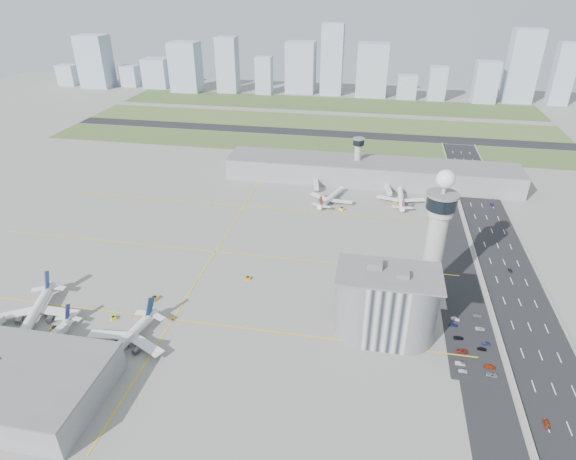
% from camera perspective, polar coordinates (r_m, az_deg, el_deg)
% --- Properties ---
extents(ground, '(1000.00, 1000.00, 0.00)m').
position_cam_1_polar(ground, '(235.50, -1.59, -7.19)').
color(ground, gray).
extents(grass_strip_0, '(480.00, 50.00, 0.08)m').
position_cam_1_polar(grass_strip_0, '(438.67, 2.06, 10.10)').
color(grass_strip_0, '#4E642F').
rests_on(grass_strip_0, ground).
extents(grass_strip_1, '(480.00, 60.00, 0.08)m').
position_cam_1_polar(grass_strip_1, '(509.81, 3.39, 12.66)').
color(grass_strip_1, '#546A32').
rests_on(grass_strip_1, ground).
extents(grass_strip_2, '(480.00, 70.00, 0.08)m').
position_cam_1_polar(grass_strip_2, '(586.75, 4.47, 14.71)').
color(grass_strip_2, '#455C2B').
rests_on(grass_strip_2, ground).
extents(runway, '(480.00, 22.00, 0.10)m').
position_cam_1_polar(runway, '(473.61, 2.76, 11.46)').
color(runway, black).
rests_on(runway, ground).
extents(highway, '(28.00, 500.00, 0.10)m').
position_cam_1_polar(highway, '(242.97, 26.38, -9.36)').
color(highway, black).
rests_on(highway, ground).
extents(barrier_left, '(0.60, 500.00, 1.20)m').
position_cam_1_polar(barrier_left, '(238.82, 23.17, -9.11)').
color(barrier_left, '#9E9E99').
rests_on(barrier_left, ground).
extents(barrier_right, '(0.60, 500.00, 1.20)m').
position_cam_1_polar(barrier_right, '(247.24, 29.54, -9.37)').
color(barrier_right, '#9E9E99').
rests_on(barrier_right, ground).
extents(landside_road, '(18.00, 260.00, 0.08)m').
position_cam_1_polar(landside_road, '(228.82, 20.86, -10.57)').
color(landside_road, black).
rests_on(landside_road, ground).
extents(parking_lot, '(20.00, 44.00, 0.10)m').
position_cam_1_polar(parking_lot, '(219.22, 20.78, -12.48)').
color(parking_lot, black).
rests_on(parking_lot, ground).
extents(taxiway_line_h_0, '(260.00, 0.60, 0.01)m').
position_cam_1_polar(taxiway_line_h_0, '(223.76, -13.49, -10.28)').
color(taxiway_line_h_0, yellow).
rests_on(taxiway_line_h_0, ground).
extents(taxiway_line_h_1, '(260.00, 0.60, 0.01)m').
position_cam_1_polar(taxiway_line_h_1, '(269.35, -8.60, -2.56)').
color(taxiway_line_h_1, yellow).
rests_on(taxiway_line_h_1, ground).
extents(taxiway_line_h_2, '(260.00, 0.60, 0.01)m').
position_cam_1_polar(taxiway_line_h_2, '(319.72, -5.23, 2.84)').
color(taxiway_line_h_2, yellow).
rests_on(taxiway_line_h_2, ground).
extents(taxiway_line_v, '(0.60, 260.00, 0.01)m').
position_cam_1_polar(taxiway_line_v, '(269.35, -8.60, -2.56)').
color(taxiway_line_v, yellow).
rests_on(taxiway_line_v, ground).
extents(control_tower, '(14.00, 14.00, 64.50)m').
position_cam_1_polar(control_tower, '(222.11, 17.22, -0.31)').
color(control_tower, '#ADAAA5').
rests_on(control_tower, ground).
extents(secondary_tower, '(8.60, 8.60, 31.90)m').
position_cam_1_polar(secondary_tower, '(357.43, 8.26, 8.72)').
color(secondary_tower, '#ADAAA5').
rests_on(secondary_tower, ground).
extents(admin_building, '(42.00, 24.00, 33.50)m').
position_cam_1_polar(admin_building, '(205.20, 11.53, -8.63)').
color(admin_building, '#B2B2B7').
rests_on(admin_building, ground).
extents(terminal_pier, '(210.00, 32.00, 15.80)m').
position_cam_1_polar(terminal_pier, '(359.11, 9.73, 6.84)').
color(terminal_pier, gray).
rests_on(terminal_pier, ground).
extents(airplane_near_a, '(49.48, 54.09, 12.65)m').
position_cam_1_polar(airplane_near_a, '(240.80, -28.01, -8.30)').
color(airplane_near_a, white).
rests_on(airplane_near_a, ground).
extents(airplane_near_b, '(32.99, 37.48, 9.60)m').
position_cam_1_polar(airplane_near_b, '(223.41, -26.27, -11.35)').
color(airplane_near_b, white).
rests_on(airplane_near_b, ground).
extents(airplane_near_c, '(42.98, 48.15, 11.90)m').
position_cam_1_polar(airplane_near_c, '(210.76, -18.91, -11.87)').
color(airplane_near_c, white).
rests_on(airplane_near_c, ground).
extents(airplane_far_a, '(41.52, 45.00, 10.34)m').
position_cam_1_polar(airplane_far_a, '(324.48, 5.16, 4.25)').
color(airplane_far_a, white).
rests_on(airplane_far_a, ground).
extents(airplane_far_b, '(33.28, 38.89, 10.70)m').
position_cam_1_polar(airplane_far_b, '(331.32, 13.29, 4.13)').
color(airplane_far_b, white).
rests_on(airplane_far_b, ground).
extents(jet_bridge_near_1, '(5.39, 14.31, 5.70)m').
position_cam_1_polar(jet_bridge_near_1, '(222.27, -27.24, -12.49)').
color(jet_bridge_near_1, silver).
rests_on(jet_bridge_near_1, ground).
extents(jet_bridge_near_2, '(5.39, 14.31, 5.70)m').
position_cam_1_polar(jet_bridge_near_2, '(206.90, -20.38, -14.18)').
color(jet_bridge_near_2, silver).
rests_on(jet_bridge_near_2, ground).
extents(jet_bridge_far_0, '(5.39, 14.31, 5.70)m').
position_cam_1_polar(jet_bridge_far_0, '(348.42, 3.30, 5.64)').
color(jet_bridge_far_0, silver).
rests_on(jet_bridge_far_0, ground).
extents(jet_bridge_far_1, '(5.39, 14.31, 5.70)m').
position_cam_1_polar(jet_bridge_far_1, '(346.28, 11.55, 4.94)').
color(jet_bridge_far_1, silver).
rests_on(jet_bridge_far_1, ground).
extents(tug_0, '(3.65, 2.70, 1.99)m').
position_cam_1_polar(tug_0, '(234.29, -25.97, -10.46)').
color(tug_0, gold).
rests_on(tug_0, ground).
extents(tug_1, '(3.76, 4.25, 2.06)m').
position_cam_1_polar(tug_1, '(237.20, -15.55, -7.79)').
color(tug_1, gold).
rests_on(tug_1, ground).
extents(tug_2, '(3.35, 3.33, 1.63)m').
position_cam_1_polar(tug_2, '(230.98, -20.00, -9.75)').
color(tug_2, yellow).
rests_on(tug_2, ground).
extents(tug_3, '(3.05, 2.36, 1.60)m').
position_cam_1_polar(tug_3, '(243.89, -4.81, -5.68)').
color(tug_3, orange).
rests_on(tug_3, ground).
extents(tug_4, '(4.05, 3.67, 1.94)m').
position_cam_1_polar(tug_4, '(314.54, 6.39, 2.53)').
color(tug_4, yellow).
rests_on(tug_4, ground).
extents(tug_5, '(3.12, 3.87, 1.97)m').
position_cam_1_polar(tug_5, '(330.51, 12.53, 3.32)').
color(tug_5, gold).
rests_on(tug_5, ground).
extents(car_lot_0, '(3.63, 1.70, 1.20)m').
position_cam_1_polar(car_lot_0, '(205.06, 20.03, -15.41)').
color(car_lot_0, silver).
rests_on(car_lot_0, ground).
extents(car_lot_1, '(3.98, 1.48, 1.30)m').
position_cam_1_polar(car_lot_1, '(207.71, 19.75, -14.67)').
color(car_lot_1, '#ABABAB').
rests_on(car_lot_1, ground).
extents(car_lot_2, '(4.52, 2.18, 1.24)m').
position_cam_1_polar(car_lot_2, '(213.64, 19.96, -13.33)').
color(car_lot_2, maroon).
rests_on(car_lot_2, ground).
extents(car_lot_3, '(4.26, 2.08, 1.19)m').
position_cam_1_polar(car_lot_3, '(219.65, 19.55, -11.95)').
color(car_lot_3, black).
rests_on(car_lot_3, ground).
extents(car_lot_4, '(3.62, 1.66, 1.20)m').
position_cam_1_polar(car_lot_4, '(225.94, 19.03, -10.58)').
color(car_lot_4, navy).
rests_on(car_lot_4, ground).
extents(car_lot_5, '(3.89, 1.62, 1.25)m').
position_cam_1_polar(car_lot_5, '(229.54, 19.23, -9.92)').
color(car_lot_5, silver).
rests_on(car_lot_5, ground).
extents(car_lot_6, '(4.68, 2.51, 1.25)m').
position_cam_1_polar(car_lot_6, '(207.34, 23.06, -15.52)').
color(car_lot_6, gray).
rests_on(car_lot_6, ground).
extents(car_lot_7, '(4.15, 1.87, 1.18)m').
position_cam_1_polar(car_lot_7, '(210.51, 22.82, -14.71)').
color(car_lot_7, '#B02A06').
rests_on(car_lot_7, ground).
extents(car_lot_8, '(3.68, 1.69, 1.22)m').
position_cam_1_polar(car_lot_8, '(217.47, 21.99, -12.93)').
color(car_lot_8, black).
rests_on(car_lot_8, ground).
extents(car_lot_9, '(3.64, 1.62, 1.16)m').
position_cam_1_polar(car_lot_9, '(220.67, 22.39, -12.35)').
color(car_lot_9, '#14184E').
rests_on(car_lot_9, ground).
extents(car_lot_10, '(4.16, 2.04, 1.14)m').
position_cam_1_polar(car_lot_10, '(227.76, 21.81, -10.81)').
color(car_lot_10, silver).
rests_on(car_lot_10, ground).
extents(car_lot_11, '(4.71, 2.42, 1.31)m').
position_cam_1_polar(car_lot_11, '(234.88, 21.56, -9.42)').
color(car_lot_11, slate).
rests_on(car_lot_11, ground).
extents(car_hw_0, '(1.77, 3.88, 1.29)m').
position_cam_1_polar(car_hw_0, '(197.51, 28.32, -19.58)').
color(car_hw_0, '#A63210').
rests_on(car_hw_0, ground).
extents(car_hw_1, '(1.73, 3.53, 1.12)m').
position_cam_1_polar(car_hw_1, '(274.50, 24.83, -4.36)').
color(car_hw_1, black).
rests_on(car_hw_1, ground).
extents(car_hw_2, '(2.04, 4.04, 1.10)m').
position_cam_1_polar(car_hw_2, '(346.51, 23.03, 2.77)').
color(car_hw_2, navy).
rests_on(car_hw_2, ground).
extents(car_hw_4, '(1.95, 3.92, 1.28)m').
position_cam_1_polar(car_hw_4, '(398.51, 19.67, 6.63)').
color(car_hw_4, gray).
rests_on(car_hw_4, ground).
extents(skyline_bldg_0, '(24.05, 19.24, 26.50)m').
position_cam_1_polar(skyline_bldg_0, '(749.79, -24.61, 16.37)').
color(skyline_bldg_0, '#9EADC1').
rests_on(skyline_bldg_0, ground).
extents(skyline_bldg_1, '(37.63, 30.10, 65.60)m').
position_cam_1_polar(skyline_bldg_1, '(718.24, -21.89, 18.05)').
color(skyline_bldg_1, '#9EADC1').
rests_on(skyline_bldg_1, ground).
extents(skyline_bldg_2, '(22.81, 18.25, 26.79)m').
position_cam_1_polar(skyline_bldg_2, '(712.31, -18.22, 16.96)').
color(skyline_bldg_2, '#9EADC1').
rests_on(skyline_bldg_2, ground).
extents(skyline_bldg_3, '(32.30, 25.84, 36.93)m').
position_cam_1_polar(skyline_bldg_3, '(695.24, -15.29, 17.53)').
color(skyline_bldg_3, '#9EADC1').
rests_on(skyline_bldg_3, ground).
extents(skyline_bldg_4, '(35.81, 28.65, 60.36)m').
position_cam_1_polar(skyline_bldg_4, '(659.54, -12.04, 18.39)').
color(skyline_bldg_4, '#9EADC1').
rests_on(skyline_bldg_4, ground).
extents(skyline_bldg_5, '(25.49, 20.39, 66.89)m').
position_cam_1_polar(skyline_bldg_5, '(644.89, -7.18, 18.84)').
color(skyline_bldg_5, '#9EADC1').
rests_on(skyline_bldg_5, ground).
extents(skyline_bldg_6, '(20.04, 16.03, 45.20)m').
position_cam_1_polar(skyline_bldg_6, '(632.57, -2.85, 17.83)').
color(skyline_bldg_6, '#9EADC1').
rests_on(skyline_bldg_6, ground).
extents(skyline_bldg_7, '(35.76, 28.61, 61.22)m').
position_cam_1_polar(skyline_bldg_7, '(641.16, 1.51, 18.72)').
color(skyline_bldg_7, '#9EADC1').
rests_on(skyline_bldg_7, ground).
extents(skyline_bldg_8, '(26.33, 21.06, 83.39)m').
position_cam_1_polar(skyline_bldg_8, '(629.07, 5.26, 19.46)').
color(skyline_bldg_8, '#9EADC1').
rests_on(skyline_bldg_8, ground).
extents(skyline_bldg_9, '(36.96, 29.57, 62.11)m').
position_cam_1_polar(skyline_bldg_9, '(628.63, 9.96, 18.19)').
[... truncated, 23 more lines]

